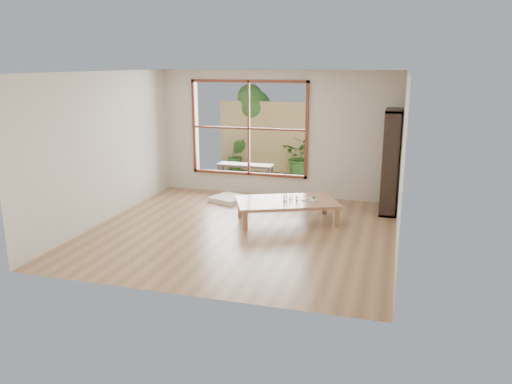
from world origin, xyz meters
TOP-DOWN VIEW (x-y plane):
  - ground at (0.00, 0.00)m, footprint 5.00×5.00m
  - low_table at (0.61, 0.69)m, footprint 1.99×1.59m
  - floor_cushion at (-0.82, 1.71)m, footprint 0.79×0.79m
  - bookshelf at (2.33, 1.83)m, footprint 0.31×0.86m
  - glass_tall at (0.59, 0.66)m, footprint 0.07×0.07m
  - glass_mid at (0.79, 0.74)m, footprint 0.06×0.06m
  - glass_short at (0.67, 0.79)m, footprint 0.07×0.07m
  - glass_small at (0.59, 0.69)m, footprint 0.07×0.07m
  - food_tray at (1.01, 0.84)m, footprint 0.29×0.24m
  - deck at (-0.60, 3.56)m, footprint 2.80×2.00m
  - garden_bench at (-0.97, 3.37)m, footprint 1.30×0.39m
  - bamboo_fence at (-0.60, 4.56)m, footprint 2.80×0.06m
  - shrub_right at (0.21, 4.21)m, footprint 1.08×1.00m
  - shrub_left at (-1.48, 4.28)m, footprint 0.54×0.47m
  - garden_tree at (-1.28, 4.86)m, footprint 1.04×0.85m

SIDE VIEW (x-z plane):
  - ground at x=0.00m, z-range 0.00..0.00m
  - deck at x=-0.60m, z-range -0.03..0.03m
  - floor_cushion at x=-0.82m, z-range 0.00..0.09m
  - low_table at x=0.61m, z-range 0.15..0.53m
  - garden_bench at x=-0.97m, z-range 0.17..0.58m
  - food_tray at x=1.01m, z-range 0.36..0.44m
  - glass_small at x=0.59m, z-range 0.38..0.46m
  - glass_short at x=0.67m, z-range 0.38..0.47m
  - glass_mid at x=0.79m, z-range 0.38..0.47m
  - glass_tall at x=0.59m, z-range 0.38..0.51m
  - shrub_left at x=-1.48m, z-range 0.03..0.88m
  - shrub_right at x=0.21m, z-range 0.02..1.03m
  - bamboo_fence at x=-0.60m, z-range 0.00..1.80m
  - bookshelf at x=2.33m, z-range 0.00..1.92m
  - garden_tree at x=-1.28m, z-range 0.52..2.74m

